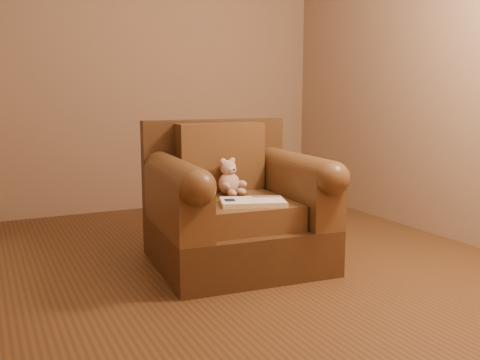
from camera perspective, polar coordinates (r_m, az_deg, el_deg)
name	(u,v)px	position (r m, az deg, el deg)	size (l,w,h in m)	color
floor	(198,275)	(3.27, -4.50, -10.06)	(4.00, 4.00, 0.00)	brown
armchair	(234,209)	(3.42, -0.65, -3.12)	(1.07, 1.03, 0.90)	#432B16
teddy_bear	(230,180)	(3.46, -1.06, -0.04)	(0.17, 0.20, 0.24)	#CEA490
guidebook	(253,202)	(3.16, 1.38, -2.36)	(0.43, 0.34, 0.03)	beige
side_table	(285,190)	(4.55, 4.87, -1.10)	(0.35, 0.35, 0.49)	#BD7A34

